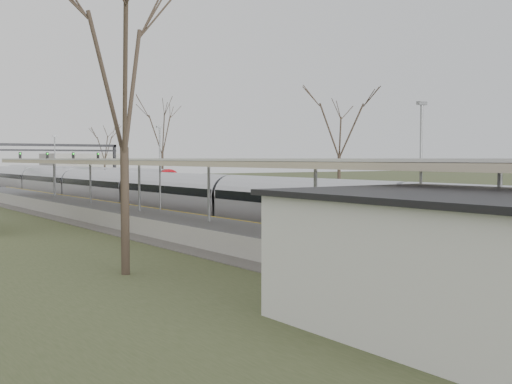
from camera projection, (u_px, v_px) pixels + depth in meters
track_bed at (137, 201)px, 60.36m from camera, size 24.00×160.00×0.22m
platform at (116, 215)px, 40.68m from camera, size 3.50×69.00×1.00m
canopy at (147, 162)px, 36.81m from camera, size 4.10×50.00×3.11m
station_building at (485, 269)px, 14.49m from camera, size 6.00×9.00×3.20m
signal_gantry at (41, 152)px, 84.68m from camera, size 21.00×0.59×6.08m
tree_west_near at (123, 66)px, 22.02m from camera, size 5.00×5.00×10.30m
tree_east_far at (339, 123)px, 57.19m from camera, size 5.00×5.00×10.30m
train_near at (135, 190)px, 53.89m from camera, size 2.62×90.21×3.05m
train_far at (70, 178)px, 88.44m from camera, size 2.62×60.21×3.05m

